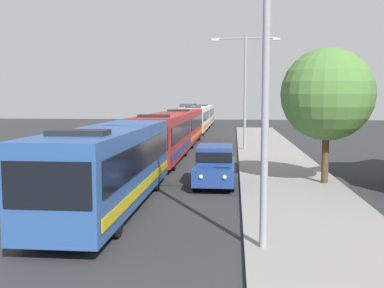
{
  "coord_description": "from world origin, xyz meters",
  "views": [
    {
      "loc": [
        3.3,
        -5.72,
        4.15
      ],
      "look_at": [
        1.24,
        15.77,
        1.9
      ],
      "focal_mm": 41.46,
      "sensor_mm": 36.0,
      "label": 1
    }
  ],
  "objects_px": {
    "bus_rear": "(203,115)",
    "white_suv": "(215,164)",
    "bus_lead": "(111,164)",
    "streetlamp_near": "(266,46)",
    "bus_fourth_in_line": "(196,119)",
    "streetlamp_mid": "(245,82)",
    "roadside_tree": "(327,95)",
    "box_truck_oncoming": "(188,112)",
    "bus_middle": "(184,125)",
    "bus_second_in_line": "(163,136)"
  },
  "relations": [
    {
      "from": "bus_fourth_in_line",
      "to": "bus_middle",
      "type": "bearing_deg",
      "value": -90.0
    },
    {
      "from": "box_truck_oncoming",
      "to": "streetlamp_mid",
      "type": "relative_size",
      "value": 0.82
    },
    {
      "from": "bus_middle",
      "to": "bus_fourth_in_line",
      "type": "relative_size",
      "value": 1.14
    },
    {
      "from": "bus_middle",
      "to": "streetlamp_mid",
      "type": "relative_size",
      "value": 1.42
    },
    {
      "from": "bus_lead",
      "to": "streetlamp_near",
      "type": "distance_m",
      "value": 7.94
    },
    {
      "from": "streetlamp_near",
      "to": "roadside_tree",
      "type": "relative_size",
      "value": 1.39
    },
    {
      "from": "bus_second_in_line",
      "to": "streetlamp_near",
      "type": "relative_size",
      "value": 1.22
    },
    {
      "from": "bus_lead",
      "to": "bus_second_in_line",
      "type": "xyz_separation_m",
      "value": [
        -0.0,
        12.09,
        -0.0
      ]
    },
    {
      "from": "bus_rear",
      "to": "roadside_tree",
      "type": "bearing_deg",
      "value": -78.64
    },
    {
      "from": "streetlamp_near",
      "to": "streetlamp_mid",
      "type": "relative_size",
      "value": 1.0
    },
    {
      "from": "bus_second_in_line",
      "to": "white_suv",
      "type": "height_order",
      "value": "bus_second_in_line"
    },
    {
      "from": "bus_second_in_line",
      "to": "roadside_tree",
      "type": "relative_size",
      "value": 1.7
    },
    {
      "from": "white_suv",
      "to": "box_truck_oncoming",
      "type": "bearing_deg",
      "value": 97.39
    },
    {
      "from": "bus_fourth_in_line",
      "to": "bus_rear",
      "type": "relative_size",
      "value": 0.89
    },
    {
      "from": "bus_second_in_line",
      "to": "streetlamp_near",
      "type": "xyz_separation_m",
      "value": [
        5.4,
        -16.51,
        3.79
      ]
    },
    {
      "from": "bus_second_in_line",
      "to": "white_suv",
      "type": "relative_size",
      "value": 2.34
    },
    {
      "from": "bus_middle",
      "to": "streetlamp_near",
      "type": "height_order",
      "value": "streetlamp_near"
    },
    {
      "from": "box_truck_oncoming",
      "to": "roadside_tree",
      "type": "relative_size",
      "value": 1.13
    },
    {
      "from": "bus_rear",
      "to": "streetlamp_mid",
      "type": "height_order",
      "value": "streetlamp_mid"
    },
    {
      "from": "bus_middle",
      "to": "white_suv",
      "type": "distance_m",
      "value": 19.49
    },
    {
      "from": "roadside_tree",
      "to": "bus_rear",
      "type": "bearing_deg",
      "value": 101.36
    },
    {
      "from": "box_truck_oncoming",
      "to": "streetlamp_mid",
      "type": "bearing_deg",
      "value": -77.77
    },
    {
      "from": "bus_middle",
      "to": "box_truck_oncoming",
      "type": "xyz_separation_m",
      "value": [
        -3.3,
        34.85,
        0.01
      ]
    },
    {
      "from": "white_suv",
      "to": "streetlamp_near",
      "type": "relative_size",
      "value": 0.52
    },
    {
      "from": "bus_lead",
      "to": "roadside_tree",
      "type": "distance_m",
      "value": 10.54
    },
    {
      "from": "bus_lead",
      "to": "white_suv",
      "type": "bearing_deg",
      "value": 52.04
    },
    {
      "from": "bus_middle",
      "to": "white_suv",
      "type": "xyz_separation_m",
      "value": [
        3.7,
        -19.13,
        -0.66
      ]
    },
    {
      "from": "roadside_tree",
      "to": "bus_lead",
      "type": "bearing_deg",
      "value": -150.36
    },
    {
      "from": "bus_second_in_line",
      "to": "streetlamp_near",
      "type": "bearing_deg",
      "value": -71.9
    },
    {
      "from": "bus_lead",
      "to": "box_truck_oncoming",
      "type": "relative_size",
      "value": 1.63
    },
    {
      "from": "bus_middle",
      "to": "box_truck_oncoming",
      "type": "relative_size",
      "value": 1.74
    },
    {
      "from": "box_truck_oncoming",
      "to": "roadside_tree",
      "type": "bearing_deg",
      "value": -77.21
    },
    {
      "from": "streetlamp_mid",
      "to": "roadside_tree",
      "type": "xyz_separation_m",
      "value": [
        3.48,
        -13.54,
        -1.11
      ]
    },
    {
      "from": "bus_fourth_in_line",
      "to": "streetlamp_mid",
      "type": "bearing_deg",
      "value": -73.31
    },
    {
      "from": "streetlamp_near",
      "to": "white_suv",
      "type": "bearing_deg",
      "value": 100.51
    },
    {
      "from": "bus_rear",
      "to": "white_suv",
      "type": "xyz_separation_m",
      "value": [
        3.7,
        -44.48,
        -0.66
      ]
    },
    {
      "from": "streetlamp_mid",
      "to": "bus_second_in_line",
      "type": "bearing_deg",
      "value": -129.73
    },
    {
      "from": "bus_lead",
      "to": "bus_middle",
      "type": "distance_m",
      "value": 23.87
    },
    {
      "from": "bus_middle",
      "to": "white_suv",
      "type": "height_order",
      "value": "bus_middle"
    },
    {
      "from": "bus_lead",
      "to": "bus_fourth_in_line",
      "type": "bearing_deg",
      "value": 90.0
    },
    {
      "from": "bus_fourth_in_line",
      "to": "box_truck_oncoming",
      "type": "xyz_separation_m",
      "value": [
        -3.3,
        22.13,
        0.01
      ]
    },
    {
      "from": "bus_second_in_line",
      "to": "bus_middle",
      "type": "distance_m",
      "value": 11.78
    },
    {
      "from": "roadside_tree",
      "to": "white_suv",
      "type": "bearing_deg",
      "value": -176.57
    },
    {
      "from": "streetlamp_near",
      "to": "roadside_tree",
      "type": "xyz_separation_m",
      "value": [
        3.48,
        9.47,
        -1.18
      ]
    },
    {
      "from": "bus_fourth_in_line",
      "to": "streetlamp_near",
      "type": "height_order",
      "value": "streetlamp_near"
    },
    {
      "from": "bus_fourth_in_line",
      "to": "streetlamp_mid",
      "type": "relative_size",
      "value": 1.25
    },
    {
      "from": "bus_rear",
      "to": "roadside_tree",
      "type": "height_order",
      "value": "roadside_tree"
    },
    {
      "from": "bus_lead",
      "to": "streetlamp_near",
      "type": "height_order",
      "value": "streetlamp_near"
    },
    {
      "from": "box_truck_oncoming",
      "to": "streetlamp_mid",
      "type": "height_order",
      "value": "streetlamp_mid"
    },
    {
      "from": "box_truck_oncoming",
      "to": "bus_lead",
      "type": "bearing_deg",
      "value": -86.78
    }
  ]
}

